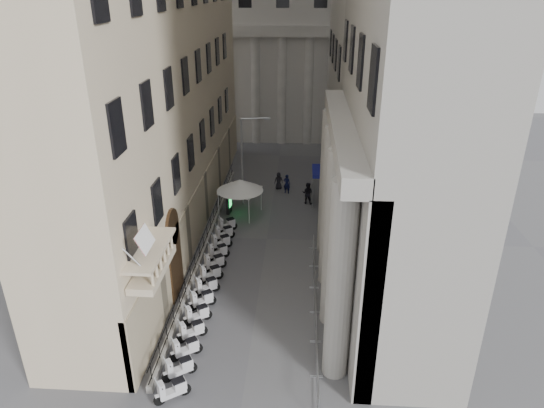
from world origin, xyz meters
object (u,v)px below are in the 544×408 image
Objects in this scene: scooter_0 at (174,399)px; pedestrian_b at (308,193)px; street_lamp at (245,154)px; info_kiosk at (229,203)px; pedestrian_a at (287,184)px; security_tent at (237,183)px.

pedestrian_b reaches higher than scooter_0.
street_lamp is 4.28× the size of info_kiosk.
info_kiosk is 6.42m from pedestrian_a.
pedestrian_a is at bearing 27.05° from street_lamp.
pedestrian_b is (1.84, -2.16, 0.07)m from pedestrian_a.
street_lamp is at bearing -35.92° from scooter_0.
street_lamp is 4.22× the size of pedestrian_a.
security_tent is at bearing 33.99° from pedestrian_b.
pedestrian_b reaches higher than pedestrian_a.
scooter_0 is 0.20× the size of street_lamp.
pedestrian_a is at bearing -35.33° from pedestrian_b.
info_kiosk is at bearing 34.19° from pedestrian_b.
security_tent reaches higher than pedestrian_b.
info_kiosk is (-0.30, 19.72, 0.88)m from scooter_0.
security_tent is 1.80m from info_kiosk.
scooter_0 is at bearing -101.56° from street_lamp.
pedestrian_b is at bearing -5.59° from street_lamp.
street_lamp is at bearing 72.66° from security_tent.
info_kiosk is at bearing -158.35° from security_tent.
info_kiosk is at bearing -130.09° from street_lamp.
scooter_0 is 0.79× the size of pedestrian_b.
security_tent is 2.11× the size of pedestrian_a.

